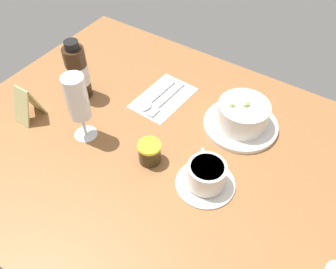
% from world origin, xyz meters
% --- Properties ---
extents(ground_plane, '(1.10, 0.84, 0.03)m').
position_xyz_m(ground_plane, '(0.00, 0.00, -0.01)').
color(ground_plane, brown).
extents(porridge_bowl, '(0.20, 0.20, 0.08)m').
position_xyz_m(porridge_bowl, '(-0.13, -0.18, 0.04)').
color(porridge_bowl, silver).
rests_on(porridge_bowl, ground_plane).
extents(cutlery_setting, '(0.13, 0.19, 0.01)m').
position_xyz_m(cutlery_setting, '(0.11, -0.16, 0.00)').
color(cutlery_setting, silver).
rests_on(cutlery_setting, ground_plane).
extents(coffee_cup, '(0.14, 0.14, 0.07)m').
position_xyz_m(coffee_cup, '(-0.14, 0.03, 0.03)').
color(coffee_cup, silver).
rests_on(coffee_cup, ground_plane).
extents(wine_glass, '(0.06, 0.06, 0.19)m').
position_xyz_m(wine_glass, '(0.20, 0.07, 0.12)').
color(wine_glass, white).
rests_on(wine_glass, ground_plane).
extents(jam_jar, '(0.06, 0.06, 0.06)m').
position_xyz_m(jam_jar, '(0.01, 0.04, 0.03)').
color(jam_jar, '#352914').
rests_on(jam_jar, ground_plane).
extents(sauce_bottle_brown, '(0.06, 0.06, 0.18)m').
position_xyz_m(sauce_bottle_brown, '(0.31, -0.05, 0.08)').
color(sauce_bottle_brown, '#382314').
rests_on(sauce_bottle_brown, ground_plane).
extents(menu_card, '(0.05, 0.07, 0.10)m').
position_xyz_m(menu_card, '(0.36, 0.10, 0.05)').
color(menu_card, tan).
rests_on(menu_card, ground_plane).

